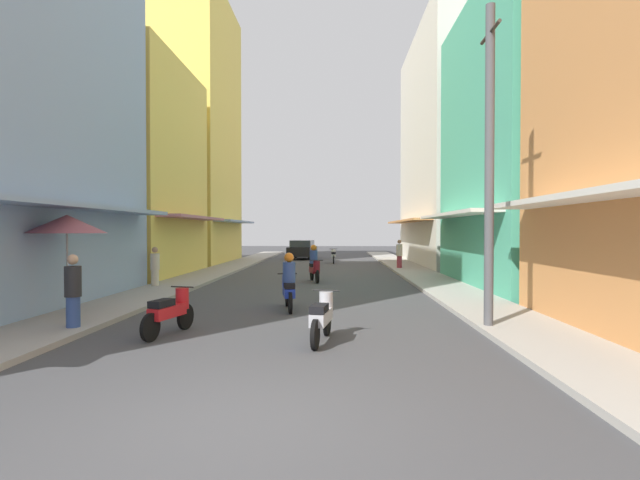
# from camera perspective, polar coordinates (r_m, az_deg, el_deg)

# --- Properties ---
(ground_plane) EXTENTS (93.72, 93.72, 0.00)m
(ground_plane) POSITION_cam_1_polar(r_m,az_deg,el_deg) (22.69, -0.81, -4.41)
(ground_plane) COLOR #424244
(sidewalk_left) EXTENTS (2.02, 50.60, 0.12)m
(sidewalk_left) POSITION_cam_1_polar(r_m,az_deg,el_deg) (23.48, -13.44, -4.10)
(sidewalk_left) COLOR #9E9991
(sidewalk_left) RESTS_ON ground
(sidewalk_right) EXTENTS (2.02, 50.60, 0.12)m
(sidewalk_right) POSITION_cam_1_polar(r_m,az_deg,el_deg) (23.02, 12.08, -4.20)
(sidewalk_right) COLOR #ADA89E
(sidewalk_right) RESTS_ON ground
(building_left_mid) EXTENTS (7.05, 8.28, 10.07)m
(building_left_mid) POSITION_cam_1_polar(r_m,az_deg,el_deg) (25.04, -22.35, 7.56)
(building_left_mid) COLOR #EFD159
(building_left_mid) RESTS_ON ground
(building_left_far) EXTENTS (7.05, 9.14, 17.55)m
(building_left_far) POSITION_cam_1_polar(r_m,az_deg,el_deg) (34.37, -15.78, 12.10)
(building_left_far) COLOR #EFD159
(building_left_far) RESTS_ON ground
(building_right_mid) EXTENTS (7.05, 9.48, 11.09)m
(building_right_mid) POSITION_cam_1_polar(r_m,az_deg,el_deg) (20.84, 25.07, 10.28)
(building_right_mid) COLOR #4CB28C
(building_right_mid) RESTS_ON ground
(building_right_far) EXTENTS (7.05, 13.58, 14.74)m
(building_right_far) POSITION_cam_1_polar(r_m,az_deg,el_deg) (32.77, 16.37, 10.16)
(building_right_far) COLOR silver
(building_right_far) RESTS_ON ground
(motorbike_blue) EXTENTS (0.59, 1.80, 1.58)m
(motorbike_blue) POSITION_cam_1_polar(r_m,az_deg,el_deg) (13.31, -3.72, -5.23)
(motorbike_blue) COLOR black
(motorbike_blue) RESTS_ON ground
(motorbike_white) EXTENTS (0.55, 1.81, 0.96)m
(motorbike_white) POSITION_cam_1_polar(r_m,az_deg,el_deg) (32.44, 1.60, -1.87)
(motorbike_white) COLOR black
(motorbike_white) RESTS_ON ground
(motorbike_maroon) EXTENTS (0.65, 1.78, 1.58)m
(motorbike_maroon) POSITION_cam_1_polar(r_m,az_deg,el_deg) (20.60, -0.67, -3.00)
(motorbike_maroon) COLOR black
(motorbike_maroon) RESTS_ON ground
(motorbike_silver) EXTENTS (0.58, 1.80, 0.96)m
(motorbike_silver) POSITION_cam_1_polar(r_m,az_deg,el_deg) (9.56, 0.24, -8.95)
(motorbike_silver) COLOR black
(motorbike_silver) RESTS_ON ground
(motorbike_red) EXTENTS (0.67, 1.77, 0.96)m
(motorbike_red) POSITION_cam_1_polar(r_m,az_deg,el_deg) (10.65, -17.23, -7.95)
(motorbike_red) COLOR black
(motorbike_red) RESTS_ON ground
(parked_car) EXTENTS (2.15, 4.25, 1.45)m
(parked_car) POSITION_cam_1_polar(r_m,az_deg,el_deg) (37.54, -2.08, -1.11)
(parked_car) COLOR black
(parked_car) RESTS_ON ground
(pedestrian_crossing) EXTENTS (0.34, 0.34, 1.68)m
(pedestrian_crossing) POSITION_cam_1_polar(r_m,az_deg,el_deg) (27.22, 9.34, -1.74)
(pedestrian_crossing) COLOR #99333F
(pedestrian_crossing) RESTS_ON ground
(pedestrian_foreground) EXTENTS (0.34, 0.34, 1.57)m
(pedestrian_foreground) POSITION_cam_1_polar(r_m,az_deg,el_deg) (19.15, -18.87, -3.13)
(pedestrian_foreground) COLOR beige
(pedestrian_foreground) RESTS_ON ground
(pedestrian_far) EXTENTS (0.34, 0.34, 1.67)m
(pedestrian_far) POSITION_cam_1_polar(r_m,az_deg,el_deg) (11.59, -27.09, -5.64)
(pedestrian_far) COLOR #334C8C
(pedestrian_far) RESTS_ON ground
(vendor_umbrella) EXTENTS (1.85, 1.85, 2.56)m
(vendor_umbrella) POSITION_cam_1_polar(r_m,az_deg,el_deg) (13.24, -27.67, 1.67)
(vendor_umbrella) COLOR #99999E
(vendor_umbrella) RESTS_ON ground
(utility_pole) EXTENTS (0.20, 1.20, 7.03)m
(utility_pole) POSITION_cam_1_polar(r_m,az_deg,el_deg) (11.18, 19.34, 8.35)
(utility_pole) COLOR #4C4C4F
(utility_pole) RESTS_ON ground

